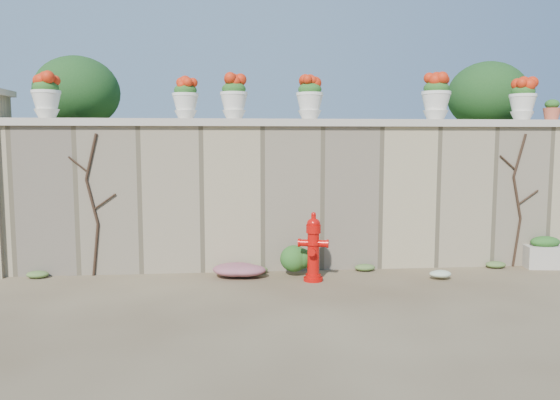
{
  "coord_description": "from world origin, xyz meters",
  "views": [
    {
      "loc": [
        -0.85,
        -5.8,
        1.8
      ],
      "look_at": [
        -0.2,
        1.4,
        1.02
      ],
      "focal_mm": 35.0,
      "sensor_mm": 36.0,
      "label": 1
    }
  ],
  "objects": [
    {
      "name": "ground",
      "position": [
        0.0,
        0.0,
        0.0
      ],
      "size": [
        80.0,
        80.0,
        0.0
      ],
      "primitive_type": "plane",
      "color": "#503D28",
      "rests_on": "ground"
    },
    {
      "name": "stone_wall",
      "position": [
        0.0,
        1.8,
        1.0
      ],
      "size": [
        8.0,
        0.4,
        2.0
      ],
      "primitive_type": "cube",
      "color": "tan",
      "rests_on": "ground"
    },
    {
      "name": "wall_cap",
      "position": [
        0.0,
        1.8,
        2.05
      ],
      "size": [
        8.1,
        0.52,
        0.1
      ],
      "primitive_type": "cube",
      "color": "#BEB2A1",
      "rests_on": "stone_wall"
    },
    {
      "name": "raised_fill",
      "position": [
        0.0,
        5.0,
        1.0
      ],
      "size": [
        9.0,
        6.0,
        2.0
      ],
      "primitive_type": "cube",
      "color": "#384C23",
      "rests_on": "ground"
    },
    {
      "name": "back_shrub_left",
      "position": [
        -3.2,
        3.0,
        2.55
      ],
      "size": [
        1.3,
        1.3,
        1.1
      ],
      "primitive_type": "ellipsoid",
      "color": "#143814",
      "rests_on": "raised_fill"
    },
    {
      "name": "back_shrub_right",
      "position": [
        3.4,
        3.0,
        2.55
      ],
      "size": [
        1.3,
        1.3,
        1.1
      ],
      "primitive_type": "ellipsoid",
      "color": "#143814",
      "rests_on": "raised_fill"
    },
    {
      "name": "vine_left",
      "position": [
        -2.67,
        1.58,
        0.99
      ],
      "size": [
        0.6,
        0.04,
        1.91
      ],
      "color": "black",
      "rests_on": "ground"
    },
    {
      "name": "vine_right",
      "position": [
        3.23,
        1.58,
        0.99
      ],
      "size": [
        0.6,
        0.04,
        1.91
      ],
      "color": "black",
      "rests_on": "ground"
    },
    {
      "name": "fire_hydrant",
      "position": [
        0.2,
        1.04,
        0.45
      ],
      "size": [
        0.39,
        0.27,
        0.89
      ],
      "rotation": [
        0.0,
        0.0,
        -0.29
      ],
      "color": "#C20B07",
      "rests_on": "ground"
    },
    {
      "name": "planter_box",
      "position": [
        3.6,
        1.46,
        0.21
      ],
      "size": [
        0.58,
        0.39,
        0.46
      ],
      "rotation": [
        0.0,
        0.0,
        -0.13
      ],
      "color": "#BEB2A1",
      "rests_on": "ground"
    },
    {
      "name": "green_shrub",
      "position": [
        0.1,
        1.38,
        0.26
      ],
      "size": [
        0.56,
        0.5,
        0.53
      ],
      "primitive_type": "ellipsoid",
      "color": "#1E5119",
      "rests_on": "ground"
    },
    {
      "name": "magenta_clump",
      "position": [
        -0.69,
        1.31,
        0.12
      ],
      "size": [
        0.87,
        0.58,
        0.23
      ],
      "primitive_type": "ellipsoid",
      "color": "#D0297D",
      "rests_on": "ground"
    },
    {
      "name": "white_flowers",
      "position": [
        1.84,
        0.97,
        0.08
      ],
      "size": [
        0.45,
        0.36,
        0.16
      ],
      "primitive_type": "ellipsoid",
      "color": "white",
      "rests_on": "ground"
    },
    {
      "name": "urn_pot_0",
      "position": [
        -3.28,
        1.8,
        2.39
      ],
      "size": [
        0.38,
        0.38,
        0.59
      ],
      "color": "white",
      "rests_on": "wall_cap"
    },
    {
      "name": "urn_pot_1",
      "position": [
        -1.45,
        1.8,
        2.38
      ],
      "size": [
        0.36,
        0.36,
        0.56
      ],
      "color": "white",
      "rests_on": "wall_cap"
    },
    {
      "name": "urn_pot_2",
      "position": [
        -0.79,
        1.8,
        2.39
      ],
      "size": [
        0.38,
        0.38,
        0.59
      ],
      "color": "white",
      "rests_on": "wall_cap"
    },
    {
      "name": "urn_pot_3",
      "position": [
        0.26,
        1.8,
        2.39
      ],
      "size": [
        0.38,
        0.38,
        0.59
      ],
      "color": "white",
      "rests_on": "wall_cap"
    },
    {
      "name": "urn_pot_4",
      "position": [
        2.06,
        1.8,
        2.42
      ],
      "size": [
        0.41,
        0.41,
        0.64
      ],
      "color": "white",
      "rests_on": "wall_cap"
    },
    {
      "name": "urn_pot_5",
      "position": [
        3.35,
        1.8,
        2.4
      ],
      "size": [
        0.38,
        0.38,
        0.6
      ],
      "color": "white",
      "rests_on": "wall_cap"
    },
    {
      "name": "terracotta_pot",
      "position": [
        3.8,
        1.8,
        2.23
      ],
      "size": [
        0.24,
        0.24,
        0.29
      ],
      "color": "#C4563B",
      "rests_on": "wall_cap"
    }
  ]
}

